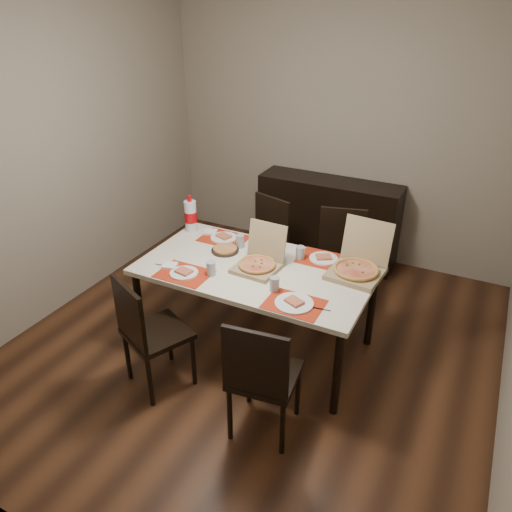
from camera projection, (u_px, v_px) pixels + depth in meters
name	position (u px, v px, depth m)	size (l,w,h in m)	color
ground	(254.00, 346.00, 4.23)	(3.80, 4.00, 0.02)	#472815
room_walls	(279.00, 129.00, 3.74)	(3.84, 4.02, 2.62)	gray
sideboard	(328.00, 220.00, 5.41)	(1.50, 0.40, 0.90)	black
dining_table	(256.00, 275.00, 3.92)	(1.80, 1.00, 0.75)	beige
chair_near_left	(147.00, 330.00, 3.57)	(0.56, 0.56, 0.93)	black
chair_near_right	(261.00, 375.00, 3.15)	(0.47, 0.47, 0.93)	black
chair_far_left	(264.00, 241.00, 4.82)	(0.52, 0.52, 0.93)	black
chair_far_right	(340.00, 256.00, 4.56)	(0.52, 0.52, 0.93)	black
setting_near_left	(189.00, 271.00, 3.79)	(0.51, 0.30, 0.11)	#B8240C
setting_near_right	(289.00, 298.00, 3.46)	(0.48, 0.30, 0.11)	#B8240C
setting_far_left	(226.00, 238.00, 4.29)	(0.46, 0.30, 0.11)	#B8240C
setting_far_right	(317.00, 257.00, 3.99)	(0.49, 0.30, 0.11)	#B8240C
napkin_loose	(255.00, 266.00, 3.89)	(0.12, 0.11, 0.02)	white
pizza_box_center	(259.00, 262.00, 3.85)	(0.34, 0.38, 0.33)	#927C54
pizza_box_right	(358.00, 267.00, 3.77)	(0.41, 0.45, 0.38)	#927C54
faina_plate	(225.00, 250.00, 4.12)	(0.23, 0.23, 0.03)	black
dip_bowl	(279.00, 260.00, 3.96)	(0.12, 0.12, 0.03)	white
soda_bottle	(191.00, 216.00, 4.41)	(0.11, 0.11, 0.33)	silver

